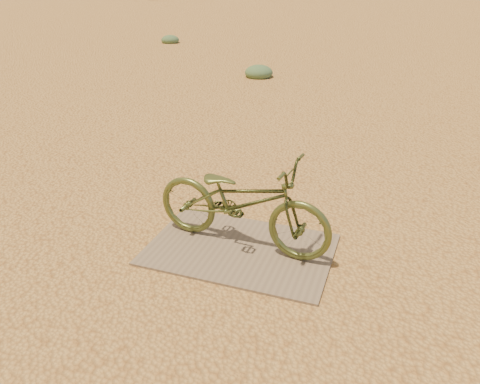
% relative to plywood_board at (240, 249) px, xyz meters
% --- Properties ---
extents(ground, '(120.00, 120.00, 0.00)m').
position_rel_plywood_board_xyz_m(ground, '(0.15, 0.45, -0.01)').
color(ground, tan).
rests_on(ground, ground).
extents(plywood_board, '(1.66, 1.10, 0.02)m').
position_rel_plywood_board_xyz_m(plywood_board, '(0.00, 0.00, 0.00)').
color(plywood_board, '#705D4A').
rests_on(plywood_board, ground).
extents(bicycle, '(1.73, 0.75, 0.88)m').
position_rel_plywood_board_xyz_m(bicycle, '(-0.01, 0.08, 0.45)').
color(bicycle, '#495426').
rests_on(bicycle, plywood_board).
extents(kale_a, '(0.66, 0.66, 0.36)m').
position_rel_plywood_board_xyz_m(kale_a, '(-2.10, 7.22, -0.01)').
color(kale_a, '#54744B').
rests_on(kale_a, ground).
extents(kale_c, '(0.60, 0.60, 0.33)m').
position_rel_plywood_board_xyz_m(kale_c, '(-6.62, 11.47, -0.01)').
color(kale_c, '#54744B').
rests_on(kale_c, ground).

